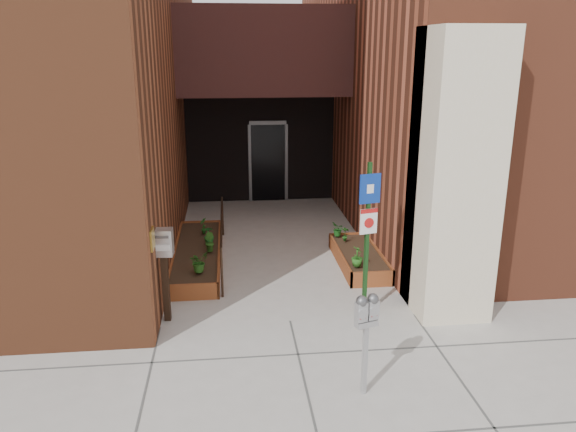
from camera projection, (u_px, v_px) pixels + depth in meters
name	position (u px, v px, depth m)	size (l,w,h in m)	color
ground	(290.00, 321.00, 8.76)	(80.00, 80.00, 0.00)	#9E9991
architecture	(252.00, 10.00, 13.86)	(20.00, 14.60, 10.00)	brown
planter_left	(198.00, 255.00, 11.13)	(0.90, 3.60, 0.30)	brown
planter_right	(359.00, 258.00, 10.98)	(0.80, 2.20, 0.30)	brown
handrail	(222.00, 226.00, 10.96)	(0.04, 3.34, 0.90)	black
parking_meter	(367.00, 318.00, 6.65)	(0.31, 0.19, 1.33)	#A7A7A9
sign_post	(368.00, 224.00, 8.51)	(0.33, 0.12, 2.48)	#153914
payment_dropbox	(164.00, 255.00, 8.49)	(0.31, 0.24, 1.50)	black
shrub_left_a	(199.00, 262.00, 9.85)	(0.33, 0.33, 0.37)	#295E1A
shrub_left_b	(209.00, 242.00, 10.84)	(0.20, 0.20, 0.37)	#275819
shrub_left_c	(209.00, 235.00, 11.27)	(0.20, 0.20, 0.35)	#1A5D1E
shrub_left_d	(203.00, 226.00, 11.87)	(0.18, 0.18, 0.35)	#1C5D1A
shrub_right_a	(357.00, 256.00, 10.11)	(0.21, 0.21, 0.37)	#255D1A
shrub_right_b	(345.00, 234.00, 11.42)	(0.16, 0.16, 0.31)	#1E5E1A
shrub_right_c	(338.00, 229.00, 11.72)	(0.27, 0.27, 0.30)	#175318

